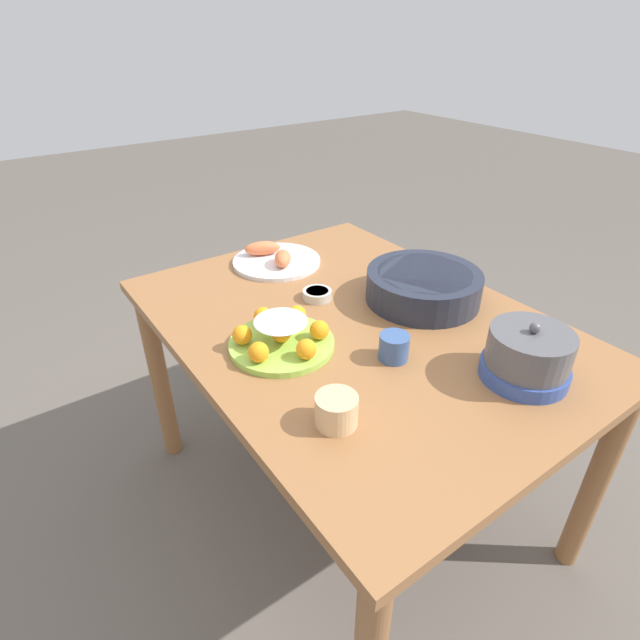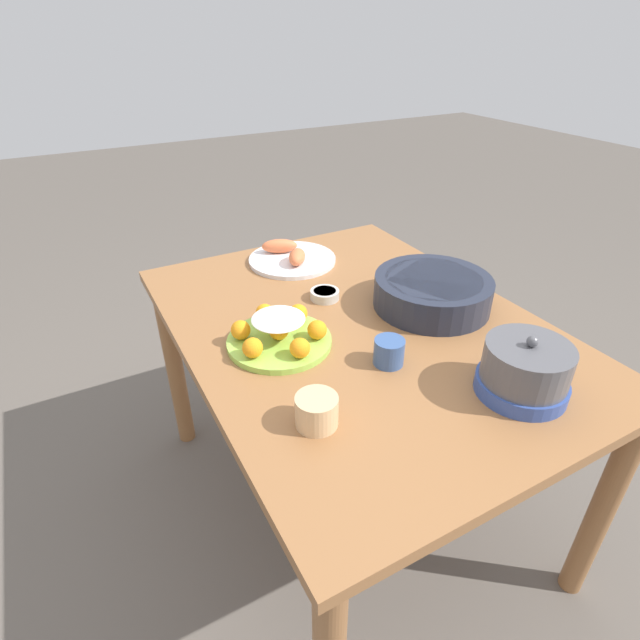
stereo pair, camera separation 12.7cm
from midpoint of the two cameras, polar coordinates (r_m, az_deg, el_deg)
ground_plane at (r=1.81m, az=5.55°, el=-19.78°), size 12.00×12.00×0.00m
dining_table at (r=1.39m, az=6.81°, el=-3.79°), size 1.21×0.90×0.70m
cake_plate at (r=1.23m, az=-1.77°, el=-1.71°), size 0.26×0.26×0.08m
serving_bowl at (r=1.44m, az=15.22°, el=3.13°), size 0.32×0.32×0.09m
sauce_bowl at (r=1.44m, az=3.07°, el=2.89°), size 0.08×0.08×0.03m
seafood_platter at (r=1.67m, az=-1.16°, el=7.15°), size 0.29×0.29×0.06m
cup_near at (r=1.00m, az=3.30°, el=-10.48°), size 0.09×0.09×0.07m
cup_far at (r=1.18m, az=10.95°, el=-3.69°), size 0.07×0.07×0.06m
warming_pot at (r=1.17m, az=25.30°, el=-5.34°), size 0.20×0.20×0.14m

